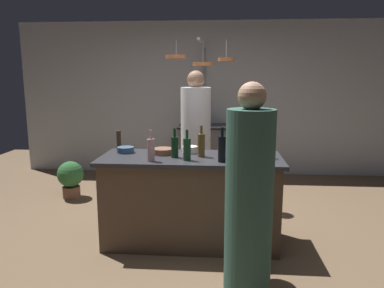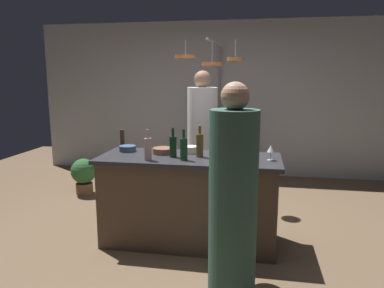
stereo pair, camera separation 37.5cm
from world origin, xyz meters
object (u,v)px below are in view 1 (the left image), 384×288
at_px(bar_stool_right, 247,234).
at_px(wine_bottle_dark, 222,148).
at_px(wine_bottle_green, 187,149).
at_px(wine_glass_by_chef, 247,148).
at_px(mixing_bowl_ceramic, 190,150).
at_px(potted_plant, 71,177).
at_px(wine_bottle_rose, 151,149).
at_px(mixing_bowl_blue, 126,150).
at_px(wine_bottle_red, 175,146).
at_px(mixing_bowl_wooden, 163,151).
at_px(pepper_mill, 119,140).
at_px(wine_bottle_amber, 201,145).
at_px(stove_range, 203,152).
at_px(wine_glass_near_left_guest, 272,148).
at_px(chef, 196,147).
at_px(guest_right, 249,205).

relative_size(bar_stool_right, wine_bottle_dark, 2.08).
relative_size(wine_bottle_green, wine_glass_by_chef, 2.02).
xyz_separation_m(wine_glass_by_chef, mixing_bowl_ceramic, (-0.58, 0.22, -0.07)).
relative_size(potted_plant, wine_bottle_rose, 1.76).
xyz_separation_m(bar_stool_right, potted_plant, (-2.32, 1.89, -0.08)).
xyz_separation_m(potted_plant, mixing_bowl_blue, (1.10, -1.12, 0.63)).
bearing_deg(wine_bottle_red, wine_bottle_rose, -138.21).
height_order(wine_bottle_green, mixing_bowl_wooden, wine_bottle_green).
bearing_deg(bar_stool_right, wine_bottle_red, 139.91).
height_order(pepper_mill, wine_bottle_amber, wine_bottle_amber).
relative_size(bar_stool_right, mixing_bowl_wooden, 3.12).
bearing_deg(mixing_bowl_wooden, pepper_mill, 160.93).
bearing_deg(mixing_bowl_wooden, mixing_bowl_ceramic, 17.25).
bearing_deg(stove_range, wine_glass_near_left_guest, -72.34).
bearing_deg(pepper_mill, mixing_bowl_wooden, -19.07).
bearing_deg(pepper_mill, wine_bottle_red, -26.34).
bearing_deg(potted_plant, chef, -9.57).
xyz_separation_m(wine_bottle_dark, mixing_bowl_blue, (-1.00, 0.35, -0.10)).
bearing_deg(wine_glass_by_chef, mixing_bowl_ceramic, 159.10).
distance_m(potted_plant, wine_bottle_amber, 2.39).
bearing_deg(stove_range, wine_bottle_green, -90.49).
xyz_separation_m(potted_plant, pepper_mill, (0.99, -0.99, 0.71)).
xyz_separation_m(stove_range, mixing_bowl_wooden, (-0.29, -2.35, 0.48)).
distance_m(guest_right, pepper_mill, 1.83).
relative_size(pepper_mill, wine_bottle_red, 0.73).
xyz_separation_m(chef, mixing_bowl_ceramic, (-0.01, -0.78, 0.12)).
height_order(wine_bottle_red, mixing_bowl_blue, wine_bottle_red).
bearing_deg(mixing_bowl_ceramic, wine_glass_by_chef, -20.90).
bearing_deg(wine_bottle_red, stove_range, 86.47).
relative_size(wine_glass_near_left_guest, mixing_bowl_blue, 0.83).
relative_size(bar_stool_right, guest_right, 0.41).
xyz_separation_m(chef, mixing_bowl_blue, (-0.68, -0.82, 0.12)).
distance_m(wine_glass_by_chef, mixing_bowl_wooden, 0.86).
height_order(wine_bottle_green, wine_bottle_dark, wine_bottle_dark).
distance_m(wine_bottle_rose, mixing_bowl_ceramic, 0.53).
xyz_separation_m(wine_bottle_red, wine_bottle_dark, (0.46, -0.16, 0.02)).
distance_m(stove_range, mixing_bowl_wooden, 2.42).
bearing_deg(wine_glass_near_left_guest, mixing_bowl_ceramic, 165.62).
xyz_separation_m(chef, wine_glass_by_chef, (0.57, -1.00, 0.19)).
bearing_deg(wine_bottle_amber, pepper_mill, 163.67).
relative_size(pepper_mill, wine_bottle_amber, 0.67).
xyz_separation_m(wine_glass_by_chef, mixing_bowl_wooden, (-0.85, 0.14, -0.08)).
xyz_separation_m(pepper_mill, mixing_bowl_wooden, (0.51, -0.18, -0.08)).
bearing_deg(mixing_bowl_blue, wine_bottle_red, -19.21).
bearing_deg(stove_range, wine_bottle_amber, -87.59).
bearing_deg(mixing_bowl_blue, wine_bottle_rose, -47.40).
relative_size(chef, pepper_mill, 8.36).
bearing_deg(wine_bottle_red, bar_stool_right, -40.09).
distance_m(stove_range, pepper_mill, 2.38).
height_order(bar_stool_right, wine_bottle_rose, wine_bottle_rose).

